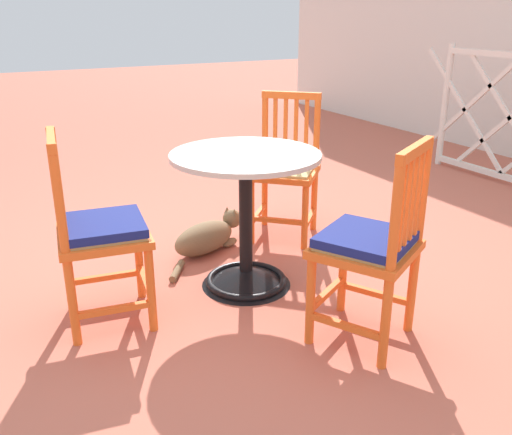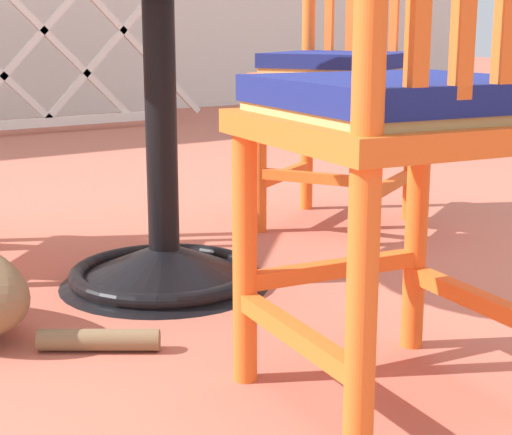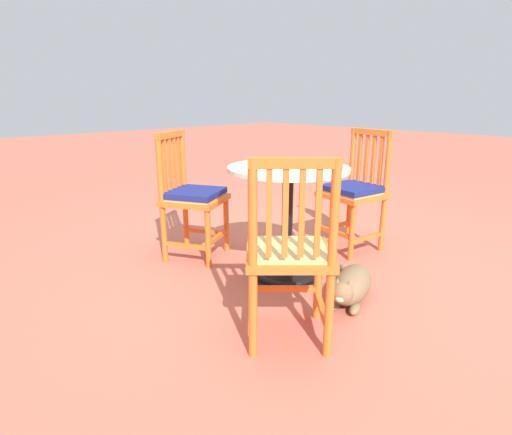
{
  "view_description": "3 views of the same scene",
  "coord_description": "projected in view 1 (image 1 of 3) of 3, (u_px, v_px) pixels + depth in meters",
  "views": [
    {
      "loc": [
        2.45,
        -1.2,
        1.4
      ],
      "look_at": [
        0.16,
        0.06,
        0.41
      ],
      "focal_mm": 38.76,
      "sensor_mm": 36.0,
      "label": 1
    },
    {
      "loc": [
        -0.78,
        -1.55,
        0.58
      ],
      "look_at": [
        0.25,
        -0.07,
        0.16
      ],
      "focal_mm": 57.78,
      "sensor_mm": 36.0,
      "label": 2
    },
    {
      "loc": [
        -1.62,
        1.96,
        1.15
      ],
      "look_at": [
        0.27,
        0.13,
        0.38
      ],
      "focal_mm": 29.17,
      "sensor_mm": 36.0,
      "label": 3
    }
  ],
  "objects": [
    {
      "name": "orange_chair_at_corner",
      "position": [
        371.0,
        247.0,
        2.36
      ],
      "size": [
        0.54,
        0.54,
        0.91
      ],
      "color": "orange",
      "rests_on": "ground_plane"
    },
    {
      "name": "tabby_cat",
      "position": [
        209.0,
        236.0,
        3.38
      ],
      "size": [
        0.47,
        0.64,
        0.23
      ],
      "color": "brown",
      "rests_on": "ground_plane"
    },
    {
      "name": "orange_chair_by_planter",
      "position": [
        99.0,
        233.0,
        2.5
      ],
      "size": [
        0.46,
        0.46,
        0.91
      ],
      "color": "orange",
      "rests_on": "ground_plane"
    },
    {
      "name": "cafe_table",
      "position": [
        246.0,
        236.0,
        2.9
      ],
      "size": [
        0.76,
        0.76,
        0.73
      ],
      "color": "black",
      "rests_on": "ground_plane"
    },
    {
      "name": "orange_chair_tucked_in",
      "position": [
        285.0,
        171.0,
        3.51
      ],
      "size": [
        0.57,
        0.57,
        0.91
      ],
      "color": "orange",
      "rests_on": "ground_plane"
    },
    {
      "name": "ground_plane",
      "position": [
        233.0,
        280.0,
        3.04
      ],
      "size": [
        24.0,
        24.0,
        0.0
      ],
      "primitive_type": "plane",
      "color": "#BC604C"
    }
  ]
}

